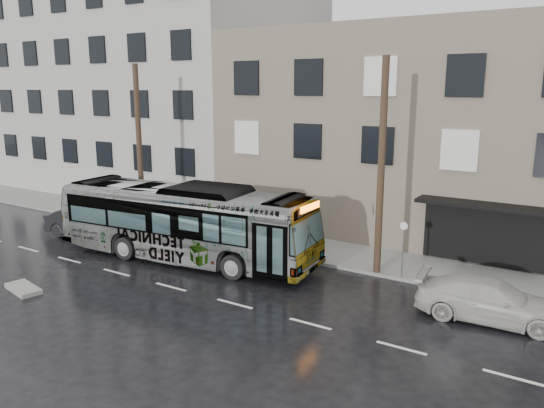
# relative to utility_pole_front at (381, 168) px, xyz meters

# --- Properties ---
(ground) EXTENTS (120.00, 120.00, 0.00)m
(ground) POSITION_rel_utility_pole_front_xyz_m (-6.50, -3.30, -4.65)
(ground) COLOR black
(ground) RESTS_ON ground
(sidewalk) EXTENTS (90.00, 3.60, 0.15)m
(sidewalk) POSITION_rel_utility_pole_front_xyz_m (-6.50, 1.60, -4.58)
(sidewalk) COLOR gray
(sidewalk) RESTS_ON ground
(building_taupe) EXTENTS (20.00, 12.00, 11.00)m
(building_taupe) POSITION_rel_utility_pole_front_xyz_m (-1.50, 9.40, 0.85)
(building_taupe) COLOR #766B5A
(building_taupe) RESTS_ON ground
(building_grey) EXTENTS (26.00, 15.00, 16.00)m
(building_grey) POSITION_rel_utility_pole_front_xyz_m (-24.50, 10.90, 3.35)
(building_grey) COLOR #AEAAA4
(building_grey) RESTS_ON ground
(utility_pole_front) EXTENTS (0.30, 0.30, 9.00)m
(utility_pole_front) POSITION_rel_utility_pole_front_xyz_m (0.00, 0.00, 0.00)
(utility_pole_front) COLOR #443122
(utility_pole_front) RESTS_ON sidewalk
(utility_pole_rear) EXTENTS (0.30, 0.30, 9.00)m
(utility_pole_rear) POSITION_rel_utility_pole_front_xyz_m (-14.00, 0.00, 0.00)
(utility_pole_rear) COLOR #443122
(utility_pole_rear) RESTS_ON sidewalk
(sign_post) EXTENTS (0.06, 0.06, 2.40)m
(sign_post) POSITION_rel_utility_pole_front_xyz_m (1.10, 0.00, -3.30)
(sign_post) COLOR slate
(sign_post) RESTS_ON sidewalk
(bus) EXTENTS (13.09, 4.22, 3.58)m
(bus) POSITION_rel_utility_pole_front_xyz_m (-8.38, -2.76, -2.86)
(bus) COLOR #B2B2B2
(bus) RESTS_ON ground
(white_sedan) EXTENTS (5.14, 2.47, 1.45)m
(white_sedan) POSITION_rel_utility_pole_front_xyz_m (4.97, -2.18, -3.93)
(white_sedan) COLOR #B6B3AD
(white_sedan) RESTS_ON ground
(dark_sedan) EXTENTS (5.08, 2.30, 1.62)m
(dark_sedan) POSITION_rel_utility_pole_front_xyz_m (-15.29, -2.73, -3.84)
(dark_sedan) COLOR black
(dark_sedan) RESTS_ON ground
(slush_pile) EXTENTS (1.92, 1.15, 0.18)m
(slush_pile) POSITION_rel_utility_pole_front_xyz_m (-11.17, -9.25, -4.56)
(slush_pile) COLOR gray
(slush_pile) RESTS_ON ground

